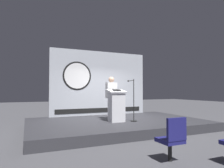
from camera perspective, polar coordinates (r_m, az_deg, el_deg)
ground_plane at (r=7.61m, az=1.45°, el=-12.65°), size 40.00×40.00×0.00m
stage_platform at (r=7.59m, az=1.45°, el=-11.54°), size 6.40×4.00×0.30m
banner_display at (r=9.18m, az=-3.64°, el=0.26°), size 4.57×0.12×2.94m
podium at (r=7.12m, az=1.29°, el=-6.29°), size 0.64×0.50×1.17m
speaker_person at (r=7.55m, az=-0.20°, el=-4.02°), size 0.40×0.26×1.65m
microphone_stand at (r=7.33m, az=6.09°, el=-6.34°), size 0.24×0.57×1.54m
audience_chair_right at (r=4.21m, az=17.06°, el=-14.45°), size 0.44×0.45×0.89m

